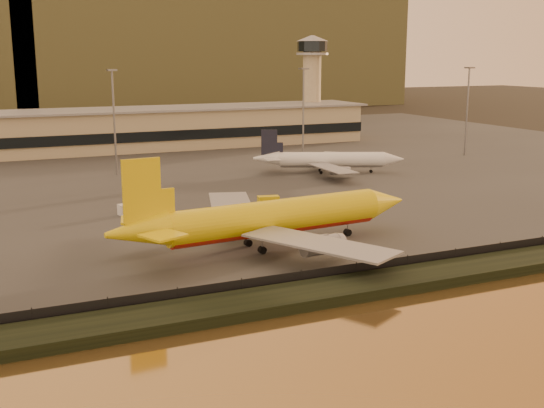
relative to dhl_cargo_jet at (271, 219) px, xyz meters
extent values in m
plane|color=black|center=(1.94, -5.42, -4.72)|extent=(900.00, 900.00, 0.00)
cube|color=black|center=(1.94, -22.42, -4.02)|extent=(320.00, 7.00, 1.40)
cube|color=#2D2D2D|center=(1.94, 89.58, -4.62)|extent=(320.00, 220.00, 0.20)
cube|color=black|center=(1.94, -18.42, -3.42)|extent=(300.00, 0.05, 2.20)
cube|color=tan|center=(1.94, 119.58, 1.48)|extent=(160.00, 22.00, 12.00)
cube|color=black|center=(1.94, 108.38, 0.48)|extent=(160.00, 0.60, 3.00)
cube|color=gray|center=(1.94, 119.58, 7.78)|extent=(164.00, 24.00, 0.60)
cylinder|color=tan|center=(71.94, 125.58, 10.48)|extent=(6.40, 6.40, 30.00)
cylinder|color=black|center=(71.94, 125.58, 27.23)|extent=(10.40, 10.40, 3.50)
cone|color=gray|center=(71.94, 125.58, 29.98)|extent=(11.20, 11.20, 2.00)
cylinder|color=gray|center=(71.94, 125.58, 24.68)|extent=(11.20, 11.20, 0.80)
cylinder|color=slate|center=(-8.06, 74.58, 7.98)|extent=(0.50, 0.50, 25.00)
cube|color=slate|center=(-8.06, 74.58, 20.68)|extent=(2.20, 2.20, 0.40)
cylinder|color=slate|center=(41.94, 72.58, 7.98)|extent=(0.50, 0.50, 25.00)
cube|color=slate|center=(41.94, 72.58, 20.68)|extent=(2.20, 2.20, 0.40)
cylinder|color=slate|center=(91.94, 66.58, 7.98)|extent=(0.50, 0.50, 25.00)
cube|color=slate|center=(91.94, 66.58, 20.68)|extent=(2.20, 2.20, 0.40)
cube|color=brown|center=(91.94, 334.58, 30.28)|extent=(220.00, 160.00, 70.00)
cylinder|color=yellow|center=(0.92, 0.08, 0.27)|extent=(35.24, 8.15, 5.04)
cylinder|color=#B41A0A|center=(0.92, 0.08, -0.61)|extent=(34.17, 6.96, 3.94)
cone|color=yellow|center=(21.70, 1.95, 0.27)|extent=(7.22, 5.63, 5.04)
cone|color=yellow|center=(-20.82, -1.87, 0.65)|extent=(9.15, 5.81, 5.04)
cube|color=yellow|center=(-19.85, -1.78, 6.20)|extent=(5.35, 0.88, 8.83)
cube|color=yellow|center=(-19.34, 3.33, 1.03)|extent=(5.80, 5.75, 0.30)
cube|color=yellow|center=(-18.44, -6.72, 1.03)|extent=(6.34, 6.31, 0.30)
cube|color=gray|center=(-1.25, 13.38, -0.61)|extent=(12.83, 22.86, 0.30)
cylinder|color=gray|center=(1.46, 10.33, -2.00)|extent=(6.05, 3.28, 2.77)
cube|color=gray|center=(1.16, -13.39, -0.61)|extent=(16.00, 22.52, 0.30)
cylinder|color=gray|center=(3.28, -9.91, -2.00)|extent=(6.05, 3.28, 2.77)
cylinder|color=black|center=(14.21, 1.28, -3.96)|extent=(1.18, 0.98, 1.11)
cylinder|color=slate|center=(14.21, 1.28, -3.38)|extent=(0.19, 0.19, 2.27)
cylinder|color=black|center=(-2.50, -2.50, -3.96)|extent=(1.18, 0.98, 1.11)
cylinder|color=slate|center=(-2.50, -2.50, -3.38)|extent=(0.19, 0.19, 2.27)
cylinder|color=black|center=(-2.91, 2.02, -3.96)|extent=(1.18, 0.98, 1.11)
cylinder|color=slate|center=(-2.91, 2.02, -3.38)|extent=(0.19, 0.19, 2.27)
cylinder|color=silver|center=(41.28, 55.49, -1.10)|extent=(25.20, 13.61, 3.60)
cylinder|color=gray|center=(41.28, 55.49, -1.73)|extent=(24.22, 12.60, 2.81)
cone|color=silver|center=(55.48, 49.34, -1.10)|extent=(6.05, 5.31, 3.60)
cone|color=silver|center=(26.43, 61.94, -0.83)|extent=(7.37, 5.88, 3.60)
cube|color=black|center=(27.09, 61.65, 3.13)|extent=(3.75, 1.84, 6.30)
cube|color=silver|center=(29.18, 64.66, -0.56)|extent=(4.96, 4.94, 0.22)
cube|color=silver|center=(26.32, 58.06, -0.56)|extent=(3.91, 3.74, 0.22)
cube|color=gray|center=(44.56, 64.86, -1.73)|extent=(15.07, 14.95, 0.22)
cylinder|color=gray|center=(45.25, 61.91, -2.72)|extent=(4.75, 3.53, 1.98)
cube|color=gray|center=(36.69, 46.70, -1.73)|extent=(5.45, 16.31, 0.22)
cylinder|color=gray|center=(39.30, 48.21, -2.72)|extent=(4.75, 3.53, 1.98)
cylinder|color=black|center=(50.36, 51.56, -4.12)|extent=(0.98, 0.89, 0.79)
cylinder|color=slate|center=(50.36, 51.56, -3.71)|extent=(0.19, 0.19, 1.62)
cylinder|color=black|center=(38.16, 55.08, -4.12)|extent=(0.98, 0.89, 0.79)
cylinder|color=slate|center=(38.16, 55.08, -3.71)|extent=(0.19, 0.19, 1.62)
cylinder|color=black|center=(39.45, 58.05, -4.12)|extent=(0.98, 0.89, 0.79)
cylinder|color=slate|center=(39.45, 58.05, -3.71)|extent=(0.19, 0.19, 1.62)
cube|color=yellow|center=(11.73, 27.47, -3.59)|extent=(4.41, 2.66, 1.85)
cube|color=silver|center=(-14.41, 30.87, -3.51)|extent=(4.79, 2.82, 2.02)
camera|label=1|loc=(-40.65, -91.13, 24.00)|focal=45.00mm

